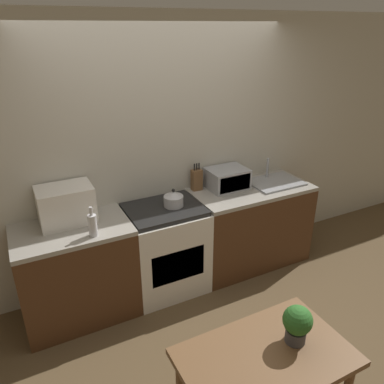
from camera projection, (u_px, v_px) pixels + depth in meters
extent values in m
plane|color=brown|center=(214.00, 325.00, 3.36)|extent=(16.00, 16.00, 0.00)
cube|color=beige|center=(163.00, 154.00, 3.69)|extent=(10.00, 0.06, 2.60)
cube|color=#4C2D19|center=(78.00, 274.00, 3.35)|extent=(0.98, 0.62, 0.86)
cube|color=#9E998E|center=(71.00, 230.00, 3.16)|extent=(0.98, 0.62, 0.04)
cube|color=#4C2D19|center=(249.00, 227.00, 4.12)|extent=(1.28, 0.62, 0.86)
cube|color=#9E998E|center=(252.00, 190.00, 3.94)|extent=(1.28, 0.62, 0.04)
cube|color=silver|center=(165.00, 250.00, 3.70)|extent=(0.73, 0.62, 0.86)
cube|color=black|center=(164.00, 209.00, 3.52)|extent=(0.70, 0.57, 0.04)
cube|color=black|center=(178.00, 266.00, 3.46)|extent=(0.53, 0.02, 0.32)
cylinder|color=#B7B7BC|center=(174.00, 201.00, 3.53)|extent=(0.19, 0.19, 0.10)
cone|color=#B7B7BC|center=(173.00, 194.00, 3.50)|extent=(0.18, 0.18, 0.05)
sphere|color=black|center=(173.00, 190.00, 3.48)|extent=(0.03, 0.03, 0.03)
cube|color=silver|center=(66.00, 205.00, 3.20)|extent=(0.46, 0.32, 0.33)
cube|color=black|center=(69.00, 212.00, 3.07)|extent=(0.40, 0.01, 0.26)
cylinder|color=silver|center=(93.00, 225.00, 3.01)|extent=(0.07, 0.07, 0.19)
cylinder|color=silver|center=(91.00, 211.00, 2.96)|extent=(0.03, 0.03, 0.07)
cube|color=brown|center=(197.00, 180.00, 3.85)|extent=(0.10, 0.08, 0.22)
cylinder|color=black|center=(194.00, 167.00, 3.78)|extent=(0.01, 0.01, 0.07)
cylinder|color=black|center=(197.00, 167.00, 3.79)|extent=(0.01, 0.01, 0.07)
cylinder|color=black|center=(199.00, 166.00, 3.80)|extent=(0.01, 0.01, 0.07)
cube|color=#999BA0|center=(227.00, 178.00, 3.90)|extent=(0.41, 0.32, 0.21)
cube|color=black|center=(235.00, 183.00, 3.77)|extent=(0.36, 0.01, 0.17)
cube|color=#999BA0|center=(275.00, 182.00, 4.05)|extent=(0.56, 0.42, 0.02)
cylinder|color=#999BA0|center=(267.00, 168.00, 4.12)|extent=(0.03, 0.03, 0.22)
cube|color=brown|center=(266.00, 357.00, 2.13)|extent=(0.98, 0.61, 0.04)
cylinder|color=brown|center=(289.00, 349.00, 2.66)|extent=(0.05, 0.05, 0.72)
cylinder|color=#424247|center=(295.00, 335.00, 2.19)|extent=(0.12, 0.12, 0.08)
sphere|color=#2D6B28|center=(298.00, 320.00, 2.15)|extent=(0.17, 0.17, 0.17)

